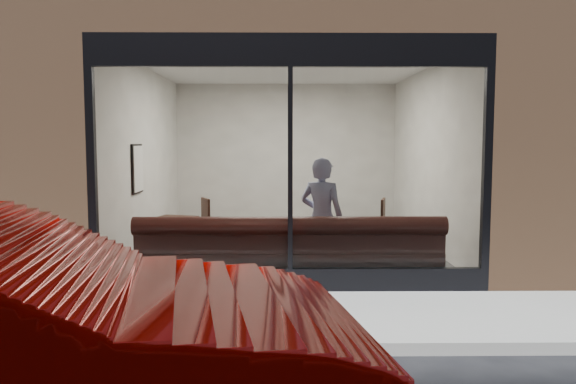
{
  "coord_description": "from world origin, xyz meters",
  "views": [
    {
      "loc": [
        -0.11,
        -4.89,
        1.9
      ],
      "look_at": [
        -0.02,
        2.4,
        1.23
      ],
      "focal_mm": 35.0,
      "sensor_mm": 36.0,
      "label": 1
    }
  ],
  "objects_px": {
    "cafe_table_right": "(399,223)",
    "banquette": "(290,267)",
    "person": "(322,218)",
    "cafe_chair_left": "(195,241)",
    "cafe_table_left": "(174,219)",
    "cafe_chair_right": "(371,241)"
  },
  "relations": [
    {
      "from": "cafe_table_right",
      "to": "banquette",
      "type": "bearing_deg",
      "value": -160.62
    },
    {
      "from": "person",
      "to": "cafe_chair_left",
      "type": "distance_m",
      "value": 2.61
    },
    {
      "from": "banquette",
      "to": "cafe_table_left",
      "type": "relative_size",
      "value": 6.99
    },
    {
      "from": "banquette",
      "to": "cafe_table_right",
      "type": "xyz_separation_m",
      "value": [
        1.56,
        0.55,
        0.52
      ]
    },
    {
      "from": "cafe_table_left",
      "to": "cafe_chair_left",
      "type": "distance_m",
      "value": 1.03
    },
    {
      "from": "person",
      "to": "cafe_chair_left",
      "type": "xyz_separation_m",
      "value": [
        -1.99,
        1.57,
        -0.6
      ]
    },
    {
      "from": "cafe_table_left",
      "to": "cafe_table_right",
      "type": "relative_size",
      "value": 0.98
    },
    {
      "from": "cafe_table_right",
      "to": "cafe_chair_right",
      "type": "bearing_deg",
      "value": 97.8
    },
    {
      "from": "cafe_chair_right",
      "to": "banquette",
      "type": "bearing_deg",
      "value": 68.49
    },
    {
      "from": "cafe_chair_right",
      "to": "cafe_chair_left",
      "type": "bearing_deg",
      "value": 14.93
    },
    {
      "from": "cafe_chair_left",
      "to": "cafe_chair_right",
      "type": "distance_m",
      "value": 2.93
    },
    {
      "from": "banquette",
      "to": "person",
      "type": "distance_m",
      "value": 0.82
    },
    {
      "from": "banquette",
      "to": "cafe_chair_left",
      "type": "bearing_deg",
      "value": 129.61
    },
    {
      "from": "cafe_table_right",
      "to": "cafe_chair_left",
      "type": "distance_m",
      "value": 3.42
    },
    {
      "from": "banquette",
      "to": "cafe_chair_right",
      "type": "relative_size",
      "value": 8.65
    },
    {
      "from": "cafe_table_left",
      "to": "cafe_chair_left",
      "type": "xyz_separation_m",
      "value": [
        0.18,
        0.88,
        -0.5
      ]
    },
    {
      "from": "banquette",
      "to": "cafe_chair_left",
      "type": "xyz_separation_m",
      "value": [
        -1.55,
        1.87,
        0.01
      ]
    },
    {
      "from": "person",
      "to": "cafe_chair_left",
      "type": "bearing_deg",
      "value": -15.09
    },
    {
      "from": "banquette",
      "to": "person",
      "type": "height_order",
      "value": "person"
    },
    {
      "from": "cafe_table_right",
      "to": "cafe_chair_left",
      "type": "xyz_separation_m",
      "value": [
        -3.11,
        1.32,
        -0.5
      ]
    },
    {
      "from": "person",
      "to": "cafe_table_left",
      "type": "xyz_separation_m",
      "value": [
        -2.17,
        0.68,
        -0.1
      ]
    },
    {
      "from": "cafe_table_right",
      "to": "cafe_chair_left",
      "type": "height_order",
      "value": "cafe_table_right"
    }
  ]
}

